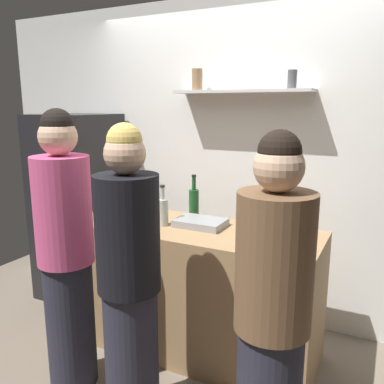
{
  "coord_description": "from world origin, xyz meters",
  "views": [
    {
      "loc": [
        1.17,
        -1.89,
        1.76
      ],
      "look_at": [
        -0.04,
        0.52,
        1.17
      ],
      "focal_mm": 37.8,
      "sensor_mm": 36.0,
      "label": 1
    }
  ],
  "objects_px": {
    "utensil_holder": "(288,231)",
    "person_blonde": "(129,282)",
    "baking_pan": "(201,223)",
    "wine_bottle_pale_glass": "(163,211)",
    "wine_bottle_green_glass": "(194,201)",
    "person_brown_jacket": "(272,320)",
    "person_pink_top": "(66,254)",
    "refrigerator": "(78,207)",
    "water_bottle_plastic": "(264,221)"
  },
  "relations": [
    {
      "from": "water_bottle_plastic",
      "to": "person_pink_top",
      "type": "xyz_separation_m",
      "value": [
        -1.02,
        -0.69,
        -0.17
      ]
    },
    {
      "from": "utensil_holder",
      "to": "wine_bottle_pale_glass",
      "type": "relative_size",
      "value": 0.78
    },
    {
      "from": "wine_bottle_pale_glass",
      "to": "person_brown_jacket",
      "type": "relative_size",
      "value": 0.18
    },
    {
      "from": "refrigerator",
      "to": "wine_bottle_pale_glass",
      "type": "xyz_separation_m",
      "value": [
        1.14,
        -0.39,
        0.19
      ]
    },
    {
      "from": "refrigerator",
      "to": "person_brown_jacket",
      "type": "distance_m",
      "value": 2.42
    },
    {
      "from": "refrigerator",
      "to": "wine_bottle_green_glass",
      "type": "xyz_separation_m",
      "value": [
        1.22,
        -0.07,
        0.2
      ]
    },
    {
      "from": "water_bottle_plastic",
      "to": "person_blonde",
      "type": "distance_m",
      "value": 0.94
    },
    {
      "from": "refrigerator",
      "to": "baking_pan",
      "type": "bearing_deg",
      "value": -11.69
    },
    {
      "from": "person_brown_jacket",
      "to": "utensil_holder",
      "type": "bearing_deg",
      "value": 55.88
    },
    {
      "from": "wine_bottle_pale_glass",
      "to": "wine_bottle_green_glass",
      "type": "distance_m",
      "value": 0.33
    },
    {
      "from": "baking_pan",
      "to": "person_blonde",
      "type": "xyz_separation_m",
      "value": [
        -0.04,
        -0.81,
        -0.12
      ]
    },
    {
      "from": "utensil_holder",
      "to": "refrigerator",
      "type": "bearing_deg",
      "value": 170.87
    },
    {
      "from": "water_bottle_plastic",
      "to": "person_brown_jacket",
      "type": "relative_size",
      "value": 0.15
    },
    {
      "from": "refrigerator",
      "to": "water_bottle_plastic",
      "type": "relative_size",
      "value": 6.87
    },
    {
      "from": "wine_bottle_green_glass",
      "to": "water_bottle_plastic",
      "type": "xyz_separation_m",
      "value": [
        0.63,
        -0.26,
        -0.01
      ]
    },
    {
      "from": "wine_bottle_green_glass",
      "to": "person_brown_jacket",
      "type": "xyz_separation_m",
      "value": [
        0.92,
        -1.06,
        -0.22
      ]
    },
    {
      "from": "wine_bottle_green_glass",
      "to": "person_brown_jacket",
      "type": "bearing_deg",
      "value": -49.08
    },
    {
      "from": "utensil_holder",
      "to": "person_pink_top",
      "type": "bearing_deg",
      "value": -149.44
    },
    {
      "from": "utensil_holder",
      "to": "person_blonde",
      "type": "xyz_separation_m",
      "value": [
        -0.66,
        -0.77,
        -0.16
      ]
    },
    {
      "from": "person_blonde",
      "to": "person_brown_jacket",
      "type": "bearing_deg",
      "value": 125.5
    },
    {
      "from": "refrigerator",
      "to": "person_pink_top",
      "type": "xyz_separation_m",
      "value": [
        0.83,
        -1.02,
        0.03
      ]
    },
    {
      "from": "utensil_holder",
      "to": "person_brown_jacket",
      "type": "bearing_deg",
      "value": -80.53
    },
    {
      "from": "baking_pan",
      "to": "wine_bottle_pale_glass",
      "type": "bearing_deg",
      "value": -157.68
    },
    {
      "from": "baking_pan",
      "to": "person_blonde",
      "type": "height_order",
      "value": "person_blonde"
    },
    {
      "from": "baking_pan",
      "to": "person_brown_jacket",
      "type": "distance_m",
      "value": 1.13
    },
    {
      "from": "water_bottle_plastic",
      "to": "person_pink_top",
      "type": "bearing_deg",
      "value": -146.22
    },
    {
      "from": "person_blonde",
      "to": "utensil_holder",
      "type": "bearing_deg",
      "value": 177.24
    },
    {
      "from": "water_bottle_plastic",
      "to": "baking_pan",
      "type": "bearing_deg",
      "value": 174.45
    },
    {
      "from": "refrigerator",
      "to": "utensil_holder",
      "type": "xyz_separation_m",
      "value": [
        2.0,
        -0.32,
        0.15
      ]
    },
    {
      "from": "utensil_holder",
      "to": "person_blonde",
      "type": "relative_size",
      "value": 0.14
    },
    {
      "from": "water_bottle_plastic",
      "to": "utensil_holder",
      "type": "bearing_deg",
      "value": 3.71
    },
    {
      "from": "wine_bottle_green_glass",
      "to": "person_blonde",
      "type": "height_order",
      "value": "person_blonde"
    },
    {
      "from": "water_bottle_plastic",
      "to": "person_pink_top",
      "type": "distance_m",
      "value": 1.24
    },
    {
      "from": "utensil_holder",
      "to": "person_blonde",
      "type": "distance_m",
      "value": 1.03
    },
    {
      "from": "wine_bottle_pale_glass",
      "to": "water_bottle_plastic",
      "type": "distance_m",
      "value": 0.72
    },
    {
      "from": "refrigerator",
      "to": "water_bottle_plastic",
      "type": "xyz_separation_m",
      "value": [
        1.85,
        -0.33,
        0.2
      ]
    },
    {
      "from": "wine_bottle_pale_glass",
      "to": "person_blonde",
      "type": "relative_size",
      "value": 0.17
    },
    {
      "from": "wine_bottle_pale_glass",
      "to": "wine_bottle_green_glass",
      "type": "bearing_deg",
      "value": 75.22
    },
    {
      "from": "wine_bottle_pale_glass",
      "to": "person_pink_top",
      "type": "relative_size",
      "value": 0.17
    },
    {
      "from": "person_brown_jacket",
      "to": "person_pink_top",
      "type": "relative_size",
      "value": 0.95
    },
    {
      "from": "person_pink_top",
      "to": "person_blonde",
      "type": "bearing_deg",
      "value": -107.25
    },
    {
      "from": "wine_bottle_green_glass",
      "to": "water_bottle_plastic",
      "type": "height_order",
      "value": "wine_bottle_green_glass"
    },
    {
      "from": "utensil_holder",
      "to": "wine_bottle_green_glass",
      "type": "xyz_separation_m",
      "value": [
        -0.78,
        0.25,
        0.05
      ]
    },
    {
      "from": "utensil_holder",
      "to": "person_brown_jacket",
      "type": "relative_size",
      "value": 0.14
    },
    {
      "from": "refrigerator",
      "to": "water_bottle_plastic",
      "type": "bearing_deg",
      "value": -10.17
    },
    {
      "from": "water_bottle_plastic",
      "to": "person_blonde",
      "type": "xyz_separation_m",
      "value": [
        -0.5,
        -0.76,
        -0.21
      ]
    },
    {
      "from": "refrigerator",
      "to": "baking_pan",
      "type": "height_order",
      "value": "refrigerator"
    },
    {
      "from": "baking_pan",
      "to": "wine_bottle_green_glass",
      "type": "bearing_deg",
      "value": 126.85
    },
    {
      "from": "refrigerator",
      "to": "wine_bottle_green_glass",
      "type": "height_order",
      "value": "refrigerator"
    },
    {
      "from": "utensil_holder",
      "to": "person_pink_top",
      "type": "distance_m",
      "value": 1.37
    }
  ]
}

